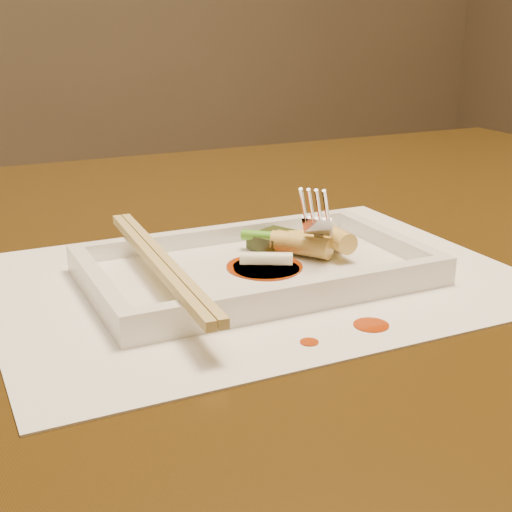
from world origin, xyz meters
name	(u,v)px	position (x,y,z in m)	size (l,w,h in m)	color
table	(228,344)	(0.00, 0.00, 0.65)	(1.40, 0.90, 0.75)	black
placemat	(256,279)	(-0.02, -0.10, 0.75)	(0.40, 0.30, 0.00)	white
sauce_splatter_a	(371,325)	(0.01, -0.21, 0.75)	(0.02, 0.02, 0.00)	#9C2E04
sauce_splatter_b	(309,342)	(-0.04, -0.22, 0.75)	(0.01, 0.01, 0.00)	#9C2E04
plate_base	(256,273)	(-0.02, -0.10, 0.76)	(0.26, 0.16, 0.01)	white
plate_rim_far	(219,235)	(-0.02, -0.02, 0.77)	(0.26, 0.01, 0.01)	white
plate_rim_near	(302,291)	(-0.02, -0.17, 0.77)	(0.26, 0.01, 0.01)	white
plate_rim_left	(98,284)	(-0.14, -0.10, 0.77)	(0.01, 0.14, 0.01)	white
plate_rim_right	(388,239)	(0.11, -0.10, 0.77)	(0.01, 0.14, 0.01)	white
veg_piece	(273,239)	(0.02, -0.06, 0.77)	(0.04, 0.03, 0.01)	black
scallion_white	(266,258)	(-0.01, -0.11, 0.77)	(0.01, 0.01, 0.04)	#EAEACC
scallion_green	(292,239)	(0.03, -0.08, 0.77)	(0.01, 0.01, 0.09)	#409618
chopstick_a	(154,262)	(-0.10, -0.10, 0.78)	(0.01, 0.25, 0.01)	tan
chopstick_b	(165,260)	(-0.09, -0.10, 0.78)	(0.01, 0.25, 0.01)	tan
fork	(324,163)	(0.05, -0.08, 0.83)	(0.09, 0.10, 0.14)	silver
sauce_blob_0	(267,269)	(-0.01, -0.10, 0.76)	(0.05, 0.05, 0.00)	#9C2E04
sauce_blob_1	(257,266)	(-0.01, -0.09, 0.76)	(0.04, 0.04, 0.00)	#9C2E04
sauce_blob_2	(265,267)	(-0.01, -0.10, 0.76)	(0.06, 0.06, 0.00)	#9C2E04
rice_cake_0	(297,243)	(0.03, -0.08, 0.77)	(0.02, 0.02, 0.04)	#E8D16C
rice_cake_1	(315,241)	(0.04, -0.08, 0.77)	(0.02, 0.02, 0.04)	#E8D16C
rice_cake_2	(333,236)	(0.05, -0.10, 0.78)	(0.02, 0.02, 0.05)	#E8D16C
rice_cake_3	(303,245)	(0.03, -0.09, 0.77)	(0.02, 0.02, 0.05)	#E8D16C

